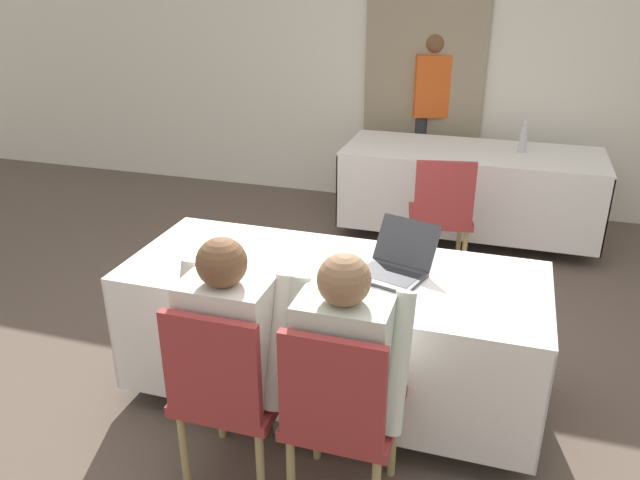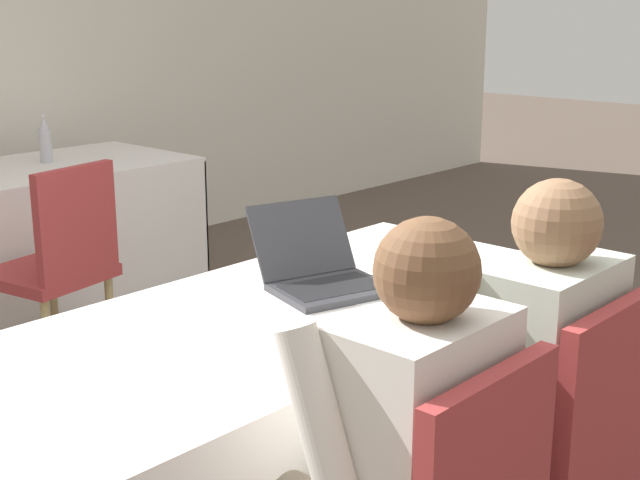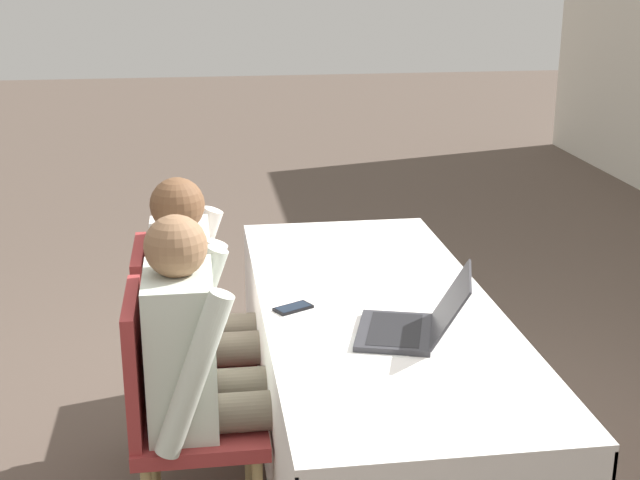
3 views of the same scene
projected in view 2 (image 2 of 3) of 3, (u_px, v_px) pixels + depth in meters
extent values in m
cube|color=white|center=(261.00, 321.00, 2.34)|extent=(2.07, 0.84, 0.02)
cube|color=white|center=(169.00, 387.00, 2.69)|extent=(2.07, 0.01, 0.61)
cube|color=white|center=(473.00, 331.00, 3.15)|extent=(0.01, 0.84, 0.61)
cube|color=white|center=(34.00, 256.00, 4.09)|extent=(2.07, 0.01, 0.61)
cube|color=white|center=(159.00, 205.00, 5.09)|extent=(0.01, 0.84, 0.61)
cube|color=#333338|center=(332.00, 290.00, 2.53)|extent=(0.37, 0.32, 0.02)
cube|color=black|center=(332.00, 286.00, 2.53)|extent=(0.31, 0.24, 0.00)
cube|color=#333338|center=(301.00, 238.00, 2.65)|extent=(0.33, 0.21, 0.21)
cube|color=black|center=(301.00, 238.00, 2.65)|extent=(0.30, 0.18, 0.18)
cube|color=black|center=(353.00, 344.00, 2.14)|extent=(0.12, 0.15, 0.01)
cube|color=#192333|center=(353.00, 342.00, 2.14)|extent=(0.11, 0.13, 0.00)
cube|color=white|center=(360.00, 291.00, 2.55)|extent=(0.23, 0.31, 0.00)
cylinder|color=#B7B7C1|center=(46.00, 146.00, 4.56)|extent=(0.06, 0.06, 0.17)
cone|color=#B7B7C1|center=(44.00, 123.00, 4.53)|extent=(0.05, 0.05, 0.07)
cylinder|color=silver|center=(43.00, 115.00, 4.52)|extent=(0.02, 0.02, 0.01)
cube|color=#9E3333|center=(520.00, 473.00, 2.17)|extent=(0.44, 0.44, 0.05)
cube|color=#9E3333|center=(606.00, 403.00, 1.97)|extent=(0.40, 0.04, 0.45)
cylinder|color=tan|center=(54.00, 307.00, 4.04)|extent=(0.04, 0.04, 0.42)
cylinder|color=tan|center=(111.00, 321.00, 3.86)|extent=(0.04, 0.04, 0.42)
cylinder|color=tan|center=(48.00, 347.00, 3.57)|extent=(0.04, 0.04, 0.42)
cube|color=#9E3333|center=(47.00, 274.00, 3.74)|extent=(0.52, 0.52, 0.05)
cube|color=#9E3333|center=(76.00, 222.00, 3.58)|extent=(0.40, 0.12, 0.45)
cube|color=silver|center=(421.00, 444.00, 1.71)|extent=(0.36, 0.22, 0.52)
cylinder|color=silver|center=(465.00, 400.00, 1.89)|extent=(0.08, 0.26, 0.54)
cylinder|color=silver|center=(333.00, 475.00, 1.59)|extent=(0.08, 0.26, 0.54)
sphere|color=brown|center=(427.00, 271.00, 1.62)|extent=(0.20, 0.20, 0.20)
cylinder|color=#665B4C|center=(496.00, 411.00, 2.29)|extent=(0.13, 0.42, 0.13)
cylinder|color=#665B4C|center=(456.00, 435.00, 2.16)|extent=(0.13, 0.42, 0.13)
cube|color=silver|center=(546.00, 370.00, 2.06)|extent=(0.36, 0.22, 0.52)
cylinder|color=silver|center=(574.00, 338.00, 2.23)|extent=(0.08, 0.26, 0.54)
cylinder|color=silver|center=(482.00, 390.00, 1.93)|extent=(0.08, 0.26, 0.54)
sphere|color=#8C6647|center=(557.00, 223.00, 1.97)|extent=(0.20, 0.20, 0.20)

